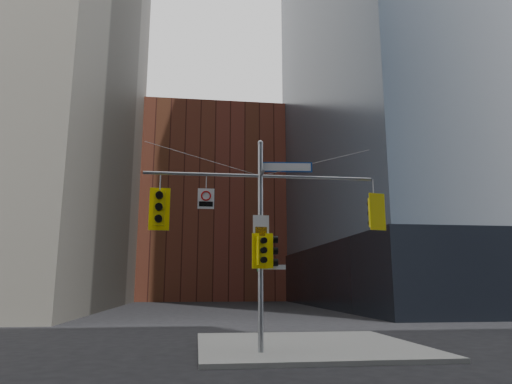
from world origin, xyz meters
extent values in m
plane|color=black|center=(0.00, 0.00, 0.00)|extent=(160.00, 160.00, 0.00)
cube|color=gray|center=(2.00, 4.00, 0.07)|extent=(8.00, 8.00, 0.15)
cube|color=black|center=(28.00, 32.00, 3.00)|extent=(36.40, 36.40, 6.00)
cube|color=brown|center=(0.00, 58.00, 14.00)|extent=(26.00, 20.00, 28.00)
cylinder|color=gray|center=(0.00, 2.00, 3.60)|extent=(0.18, 0.18, 7.20)
sphere|color=gray|center=(0.00, 2.00, 7.20)|extent=(0.20, 0.20, 0.20)
cylinder|color=gray|center=(-2.00, 2.00, 6.00)|extent=(4.00, 0.11, 0.11)
cylinder|color=gray|center=(2.00, 2.00, 6.00)|extent=(4.00, 0.11, 0.11)
cylinder|color=gray|center=(0.00, 1.65, 6.00)|extent=(0.10, 0.70, 0.10)
cylinder|color=gray|center=(-2.00, 2.00, 6.55)|extent=(4.00, 0.02, 1.12)
cylinder|color=gray|center=(2.00, 2.00, 6.55)|extent=(4.00, 0.02, 1.12)
cube|color=yellow|center=(-3.42, 2.00, 4.80)|extent=(0.39, 0.28, 1.17)
cube|color=yellow|center=(-3.42, 2.20, 4.80)|extent=(0.69, 0.07, 1.45)
cylinder|color=black|center=(-3.41, 1.78, 5.19)|extent=(0.25, 0.19, 0.24)
cylinder|color=black|center=(-3.41, 1.87, 5.19)|extent=(0.21, 0.03, 0.21)
cylinder|color=black|center=(-3.41, 1.78, 4.80)|extent=(0.25, 0.19, 0.24)
cylinder|color=black|center=(-3.41, 1.87, 4.80)|extent=(0.21, 0.03, 0.21)
cylinder|color=black|center=(-3.41, 1.78, 4.41)|extent=(0.25, 0.19, 0.24)
cylinder|color=#0CE559|center=(-3.41, 1.87, 4.41)|extent=(0.21, 0.03, 0.21)
cube|color=yellow|center=(4.08, 2.00, 4.80)|extent=(0.39, 0.31, 1.05)
cube|color=yellow|center=(4.12, 1.82, 4.80)|extent=(0.62, 0.17, 1.30)
cylinder|color=black|center=(4.03, 2.20, 5.15)|extent=(0.25, 0.20, 0.22)
cylinder|color=black|center=(4.05, 2.12, 5.15)|extent=(0.19, 0.06, 0.19)
cylinder|color=black|center=(4.03, 2.20, 4.80)|extent=(0.25, 0.20, 0.22)
cylinder|color=black|center=(4.05, 2.12, 4.80)|extent=(0.19, 0.06, 0.19)
cylinder|color=black|center=(4.03, 2.20, 4.45)|extent=(0.25, 0.20, 0.22)
cylinder|color=black|center=(4.05, 2.12, 4.45)|extent=(0.19, 0.06, 0.19)
cube|color=yellow|center=(0.28, 2.00, 3.41)|extent=(0.29, 0.39, 1.15)
cylinder|color=black|center=(0.50, 1.98, 3.79)|extent=(0.19, 0.25, 0.24)
cylinder|color=black|center=(0.41, 1.99, 3.79)|extent=(0.04, 0.21, 0.21)
cylinder|color=black|center=(0.50, 1.98, 3.41)|extent=(0.19, 0.25, 0.24)
cylinder|color=black|center=(0.41, 1.99, 3.41)|extent=(0.04, 0.21, 0.21)
cylinder|color=black|center=(0.50, 1.98, 3.02)|extent=(0.19, 0.25, 0.24)
cylinder|color=black|center=(0.41, 1.99, 3.02)|extent=(0.04, 0.21, 0.21)
cube|color=yellow|center=(0.00, 1.72, 3.40)|extent=(0.35, 0.28, 0.95)
cube|color=yellow|center=(-0.04, 1.88, 3.40)|extent=(0.55, 0.17, 1.17)
cylinder|color=black|center=(0.04, 1.54, 3.71)|extent=(0.23, 0.19, 0.20)
cylinder|color=black|center=(0.03, 1.61, 3.71)|extent=(0.17, 0.06, 0.17)
cylinder|color=black|center=(0.04, 1.54, 3.40)|extent=(0.23, 0.19, 0.20)
cylinder|color=black|center=(0.03, 1.61, 3.40)|extent=(0.17, 0.06, 0.17)
cylinder|color=black|center=(0.04, 1.54, 3.08)|extent=(0.23, 0.19, 0.20)
cylinder|color=black|center=(0.03, 1.61, 3.08)|extent=(0.17, 0.06, 0.17)
cube|color=#113D9C|center=(0.91, 2.00, 6.35)|extent=(1.85, 0.22, 0.36)
cube|color=silver|center=(0.91, 1.98, 6.35)|extent=(1.73, 0.18, 0.28)
cube|color=silver|center=(-1.87, 1.98, 5.15)|extent=(0.56, 0.03, 0.70)
torus|color=#B20A0A|center=(-1.87, 1.96, 5.24)|extent=(0.35, 0.05, 0.35)
cube|color=black|center=(-1.87, 1.96, 4.96)|extent=(0.47, 0.01, 0.17)
cube|color=silver|center=(0.00, 1.88, 4.24)|extent=(0.55, 0.05, 0.72)
cube|color=#D88C00|center=(0.00, 1.86, 4.04)|extent=(0.40, 0.03, 0.32)
cube|color=silver|center=(0.45, 2.00, 2.87)|extent=(0.80, 0.07, 0.16)
cube|color=#145926|center=(0.00, 2.45, 2.82)|extent=(0.04, 0.80, 0.16)
camera|label=1|loc=(-2.12, -13.30, 2.33)|focal=32.00mm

